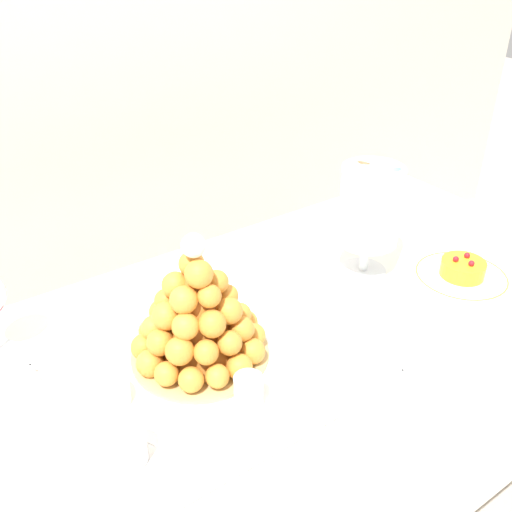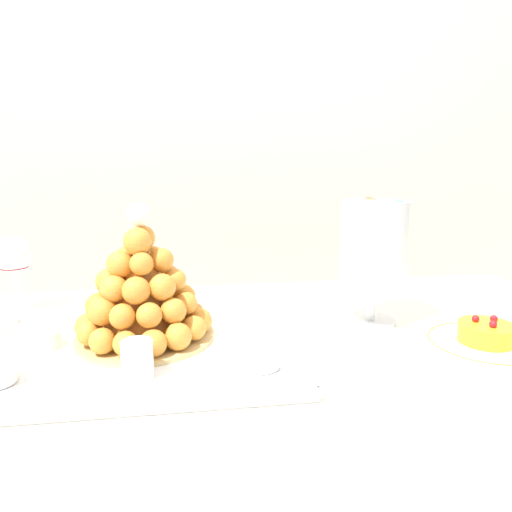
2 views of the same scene
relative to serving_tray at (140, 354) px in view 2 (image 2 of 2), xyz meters
The scene contains 10 objects.
backdrop_wall 1.30m from the serving_tray, 83.64° to the left, with size 4.80×0.10×2.50m, color silver.
buffet_table 0.17m from the serving_tray, 18.10° to the left, with size 1.73×0.81×0.78m.
serving_tray is the anchor object (origin of this frame).
croquembouche 0.12m from the serving_tray, 86.94° to the left, with size 0.26×0.26×0.26m.
dessert_cup_mid_left 0.10m from the serving_tray, 85.96° to the right, with size 0.05×0.05×0.06m.
dessert_cup_centre 0.23m from the serving_tray, 23.61° to the right, with size 0.06×0.06×0.06m.
creme_brulee_ramekin 0.20m from the serving_tray, 165.26° to the left, with size 0.09×0.09×0.03m.
macaron_goblet 0.51m from the serving_tray, 12.80° to the left, with size 0.14×0.14×0.28m.
fruit_tart_plate 0.64m from the serving_tray, ahead, with size 0.21×0.21×0.06m.
wine_glass 0.45m from the serving_tray, 134.81° to the left, with size 0.08×0.08×0.17m.
Camera 2 is at (-0.04, -0.84, 1.13)m, focal length 32.61 mm.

